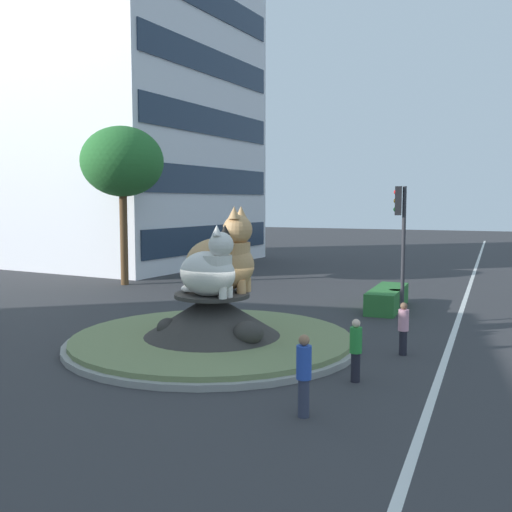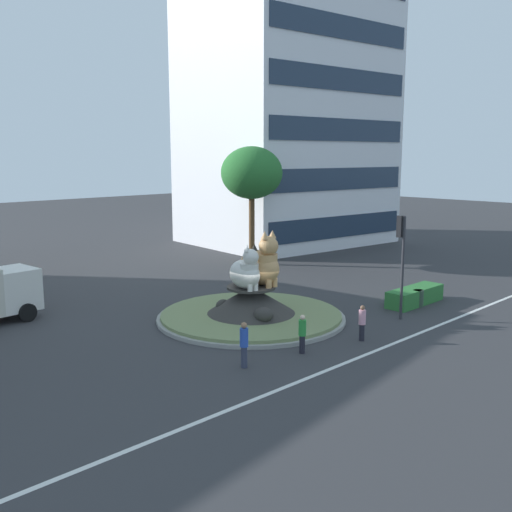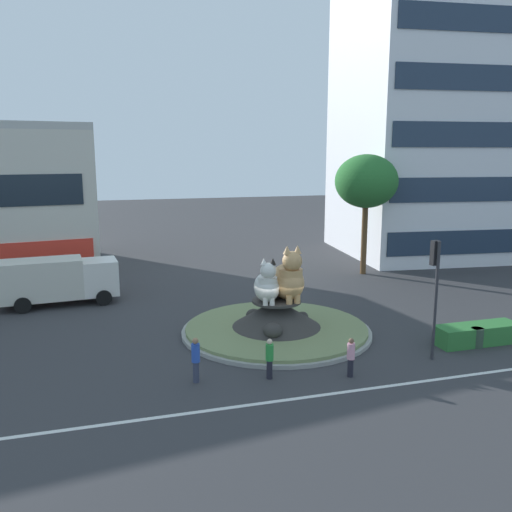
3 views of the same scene
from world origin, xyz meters
name	(u,v)px [view 2 (image 2 of 3)]	position (x,y,z in m)	size (l,w,h in m)	color
ground_plane	(251,319)	(0.00, 0.00, 0.00)	(160.00, 160.00, 0.00)	#333335
lane_centreline	(370,353)	(0.00, -7.04, 0.00)	(112.00, 0.20, 0.01)	silver
roundabout_island	(251,308)	(-0.01, -0.01, 0.58)	(9.30, 9.30, 1.68)	gray
cat_statue_white	(246,272)	(-0.55, -0.22, 2.49)	(1.69, 2.25, 2.22)	silver
cat_statue_calico	(261,265)	(0.55, -0.13, 2.69)	(1.68, 2.69, 2.76)	tan
traffic_light_mast	(401,248)	(5.30, -5.04, 3.58)	(0.36, 0.46, 5.14)	#2D2D33
office_tower	(287,63)	(20.65, 16.85, 16.07)	(17.62, 15.14, 32.14)	silver
clipped_hedge_strip	(415,296)	(8.47, -4.07, 0.45)	(4.05, 1.20, 0.90)	#2D7033
broadleaf_tree_behind_island	(252,173)	(10.26, 10.61, 6.69)	(4.47, 4.47, 8.64)	brown
pedestrian_blue_shirt	(244,343)	(-4.81, -4.62, 0.96)	(0.33, 0.33, 1.79)	#33384C
pedestrian_pink_shirt	(362,322)	(1.13, -5.82, 0.85)	(0.31, 0.31, 1.59)	black
pedestrian_green_shirt	(302,333)	(-1.99, -5.09, 0.87)	(0.31, 0.31, 1.63)	black
litter_bin	(418,298)	(8.12, -4.49, 0.45)	(0.56, 0.56, 0.90)	#2D4233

